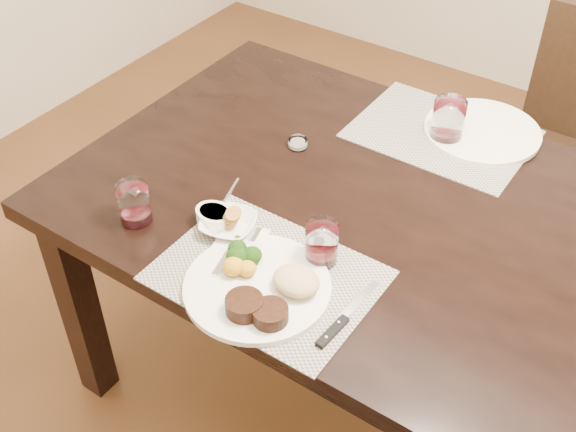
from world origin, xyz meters
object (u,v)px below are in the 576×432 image
Objects in this scene: chair_far at (575,139)px; far_plate at (482,131)px; dinner_plate at (262,287)px; cracker_bowl at (228,224)px; steak_knife at (339,324)px; wine_glass_near at (322,245)px.

chair_far is 0.59m from far_plate.
chair_far reaches higher than far_plate.
dinner_plate is 2.04× the size of cracker_bowl.
steak_knife is 0.79m from far_plate.
cracker_bowl is at bearing -111.88° from chair_far.
dinner_plate reaches higher than far_plate.
wine_glass_near is at bearing 9.02° from cracker_bowl.
far_plate is at bearing -107.23° from chair_far.
steak_knife is at bearing -15.78° from cracker_bowl.
dinner_plate and cracker_bowl have the same top height.
wine_glass_near reaches higher than far_plate.
far_plate reaches higher than steak_knife.
chair_far is at bearing 77.64° from wine_glass_near.
far_plate is (-0.03, 0.79, 0.00)m from steak_knife.
steak_knife is at bearing -46.49° from wine_glass_near.
cracker_bowl is at bearing 168.36° from steak_knife.
dinner_plate is 0.16m from wine_glass_near.
dinner_plate is 3.13× the size of wine_glass_near.
cracker_bowl is 0.76m from far_plate.
cracker_bowl is 0.49× the size of far_plate.
chair_far is 4.14× the size of steak_knife.
cracker_bowl is at bearing 156.23° from dinner_plate.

